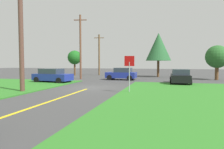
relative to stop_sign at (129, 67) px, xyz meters
name	(u,v)px	position (x,y,z in m)	size (l,w,h in m)	color
ground_plane	(91,88)	(-4.00, 2.43, -1.99)	(120.00, 120.00, 0.00)	#3F3F3F
grass_verge_right	(208,99)	(5.29, -1.57, -1.95)	(12.00, 20.00, 0.08)	#2E7524
lane_stripe_center	(41,104)	(-4.00, -5.57, -1.98)	(0.20, 14.00, 0.01)	yellow
stop_sign	(129,67)	(0.00, 0.00, 0.00)	(0.76, 0.10, 2.82)	#9EA0A8
parked_car_near_building	(52,76)	(-10.01, 5.95, -1.18)	(4.71, 2.53, 1.62)	navy
car_on_crossroad	(180,76)	(4.23, 8.04, -1.18)	(2.14, 4.41, 1.62)	black
car_approaching_junction	(122,74)	(-3.01, 11.67, -1.19)	(4.07, 2.13, 1.62)	navy
utility_pole_near	(21,34)	(-8.22, -1.60, 2.51)	(1.80, 0.36, 8.84)	brown
utility_pole_mid	(80,46)	(-8.85, 11.56, 2.62)	(1.79, 0.48, 8.91)	brown
utility_pole_far	(99,54)	(-9.07, 20.72, 1.82)	(1.79, 0.45, 7.39)	brown
oak_tree_left	(217,57)	(9.29, 14.57, 1.07)	(3.01, 3.01, 4.60)	brown
pine_tree_center	(158,47)	(1.56, 18.60, 2.82)	(4.00, 4.00, 7.03)	brown
oak_tree_right	(75,58)	(-13.14, 19.01, 1.21)	(2.49, 2.49, 4.47)	brown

